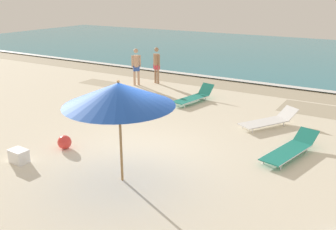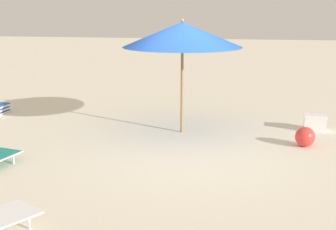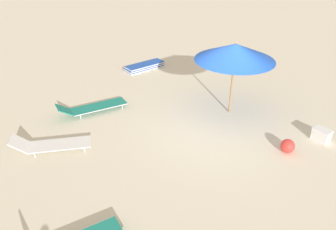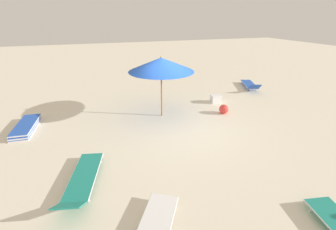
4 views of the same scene
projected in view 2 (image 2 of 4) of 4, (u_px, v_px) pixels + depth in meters
The scene contains 4 objects.
ground_plane at pixel (191, 151), 9.33m from camera, with size 60.00×60.00×0.16m.
beach_umbrella at pixel (182, 35), 9.95m from camera, with size 2.58×2.58×2.48m.
beach_ball at pixel (305, 137), 9.35m from camera, with size 0.40×0.40×0.40m.
cooler_box at pixel (315, 122), 10.53m from camera, with size 0.52×0.39×0.37m.
Camera 2 is at (-1.07, 8.87, 2.78)m, focal length 50.00 mm.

